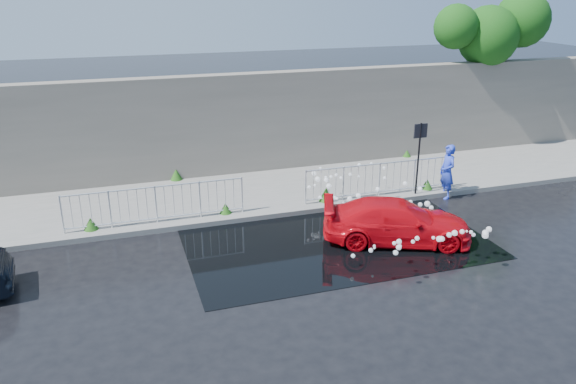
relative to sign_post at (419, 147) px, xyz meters
name	(u,v)px	position (x,y,z in m)	size (l,w,h in m)	color
ground	(331,258)	(-4.20, -3.10, -1.72)	(90.00, 90.00, 0.00)	black
pavement	(275,190)	(-4.20, 1.90, -1.65)	(30.00, 4.00, 0.15)	slate
curb	(294,212)	(-4.20, -0.10, -1.64)	(30.00, 0.25, 0.16)	slate
retaining_wall	(257,122)	(-4.20, 4.10, 0.18)	(30.00, 0.60, 3.50)	#686157
puddle	(334,239)	(-3.70, -2.10, -1.72)	(8.00, 5.00, 0.01)	black
sign_post	(419,147)	(0.00, 0.00, 0.00)	(0.45, 0.06, 2.50)	black
tree	(495,30)	(5.59, 4.32, 3.11)	(4.95, 2.38, 6.29)	#332114
railing_left	(156,203)	(-8.20, 0.25, -0.99)	(5.05, 0.05, 1.10)	silver
railing_right	(379,178)	(-1.20, 0.25, -0.99)	(5.05, 0.05, 1.10)	silver
weeds	(271,190)	(-4.48, 1.34, -1.39)	(12.17, 3.93, 0.45)	#174211
water_spray	(390,207)	(-1.96, -1.93, -1.04)	(3.62, 5.80, 1.09)	white
red_car	(397,221)	(-2.14, -2.69, -1.15)	(1.61, 3.95, 1.15)	red
person	(447,172)	(0.95, -0.25, -0.84)	(0.65, 0.43, 1.78)	blue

